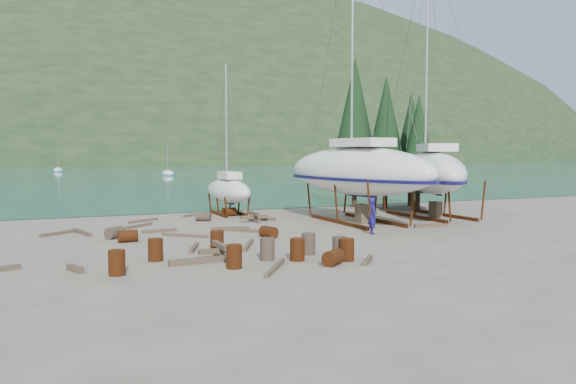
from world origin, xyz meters
name	(u,v)px	position (x,y,z in m)	size (l,w,h in m)	color
ground	(303,242)	(0.00, 0.00, 0.00)	(600.00, 600.00, 0.00)	#665B50
bay_water	(64,160)	(0.00, 315.00, 0.01)	(700.00, 700.00, 0.00)	#1A6F83
far_hill	(64,160)	(0.00, 320.00, 0.00)	(800.00, 360.00, 110.00)	black
far_house_center	(14,157)	(-20.00, 190.00, 2.92)	(6.60, 5.60, 5.60)	beige
far_house_right	(161,156)	(30.00, 190.00, 2.92)	(6.60, 5.60, 5.60)	beige
cypress_near_right	(386,132)	(12.50, 12.00, 5.79)	(3.60, 3.60, 10.00)	black
cypress_mid_right	(419,143)	(14.00, 10.00, 4.92)	(3.06, 3.06, 8.50)	black
cypress_back_left	(355,121)	(11.00, 14.00, 6.66)	(4.14, 4.14, 11.50)	black
cypress_far_right	(411,140)	(15.50, 13.00, 5.21)	(3.24, 3.24, 9.00)	black
moored_boat_mid	(168,174)	(10.00, 80.00, 0.39)	(2.00, 5.00, 6.05)	white
moored_boat_far	(58,170)	(-8.00, 110.00, 0.39)	(2.00, 5.00, 6.05)	white
large_sailboat_near	(357,170)	(6.22, 5.60, 3.15)	(5.76, 12.89, 19.60)	white
large_sailboat_far	(431,172)	(12.04, 6.03, 2.97)	(7.83, 11.87, 18.21)	white
small_sailboat_shore	(228,190)	(0.37, 12.68, 1.69)	(2.35, 6.46, 10.19)	white
worker	(373,216)	(4.46, 0.98, 0.96)	(0.70, 0.46, 1.91)	navy
drum_0	(117,263)	(-8.89, -3.87, 0.44)	(0.58, 0.58, 0.88)	#53250E
drum_2	(128,236)	(-7.55, 3.36, 0.29)	(0.58, 0.58, 0.88)	#53250E
drum_3	(234,256)	(-4.83, -4.40, 0.44)	(0.58, 0.58, 0.88)	#53250E
drum_4	(229,212)	(0.14, 11.83, 0.29)	(0.58, 0.58, 0.88)	#53250E
drum_5	(340,248)	(-0.39, -4.28, 0.44)	(0.58, 0.58, 0.88)	#2D2823
drum_6	(269,232)	(-0.95, 1.97, 0.29)	(0.58, 0.58, 0.88)	#53250E
drum_7	(347,250)	(-0.35, -4.78, 0.44)	(0.58, 0.58, 0.88)	#53250E
drum_8	(156,250)	(-7.19, -1.82, 0.44)	(0.58, 0.58, 0.88)	#53250E
drum_9	(204,216)	(-2.11, 9.93, 0.29)	(0.58, 0.58, 0.88)	#2D2823
drum_10	(297,250)	(-2.10, -3.98, 0.44)	(0.58, 0.58, 0.88)	#53250E
drum_12	(333,257)	(-1.23, -5.32, 0.29)	(0.58, 0.58, 0.88)	#53250E
drum_14	(217,241)	(-4.36, -0.62, 0.44)	(0.58, 0.58, 0.88)	#53250E
drum_15	(115,233)	(-7.98, 4.79, 0.29)	(0.58, 0.58, 0.88)	#2D2823
drum_16	(267,249)	(-3.13, -3.40, 0.44)	(0.58, 0.58, 0.88)	#2D2823
drum_17	(308,244)	(-1.11, -2.92, 0.44)	(0.58, 0.58, 0.88)	#2D2823
timber_0	(143,221)	(-5.58, 11.06, 0.07)	(0.14, 2.30, 0.14)	brown
timber_1	(431,226)	(8.94, 1.97, 0.10)	(0.19, 1.90, 0.19)	brown
timber_2	(82,232)	(-9.36, 7.04, 0.09)	(0.19, 2.50, 0.19)	brown
timber_3	(275,268)	(-3.55, -5.22, 0.07)	(0.15, 2.86, 0.15)	brown
timber_4	(160,231)	(-5.54, 6.03, 0.09)	(0.17, 1.82, 0.17)	brown
timber_5	(248,245)	(-2.77, -0.15, 0.08)	(0.16, 2.77, 0.16)	brown
timber_6	(261,219)	(1.32, 8.92, 0.10)	(0.19, 1.85, 0.19)	brown
timber_7	(368,260)	(0.24, -5.38, 0.09)	(0.17, 1.48, 0.17)	brown
timber_8	(230,229)	(-1.88, 5.31, 0.09)	(0.19, 2.06, 0.19)	brown
timber_9	(194,215)	(-1.94, 12.92, 0.08)	(0.15, 2.08, 0.15)	brown
timber_10	(238,230)	(-1.64, 4.61, 0.08)	(0.16, 2.94, 0.16)	brown
timber_11	(185,236)	(-4.70, 3.89, 0.08)	(0.15, 2.59, 0.15)	brown
timber_12	(194,248)	(-5.19, 0.10, 0.08)	(0.17, 2.11, 0.17)	brown
timber_13	(75,269)	(-10.18, -2.65, 0.11)	(0.22, 0.98, 0.22)	brown
timber_15	(133,227)	(-6.57, 8.36, 0.07)	(0.15, 3.26, 0.15)	brown
timber_16	(202,261)	(-5.68, -3.03, 0.11)	(0.23, 2.57, 0.23)	brown
timber_17	(59,233)	(-10.45, 7.28, 0.08)	(0.16, 2.28, 0.16)	brown
timber_pile_fore	(221,251)	(-4.70, -2.26, 0.30)	(1.80, 1.80, 0.60)	brown
timber_pile_aft	(254,217)	(0.62, 8.28, 0.30)	(1.80, 1.80, 0.60)	brown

